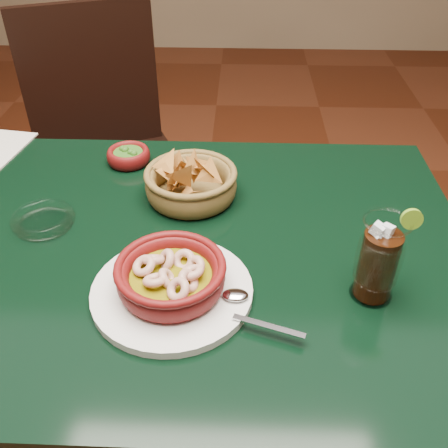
{
  "coord_description": "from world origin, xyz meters",
  "views": [
    {
      "loc": [
        0.17,
        -0.72,
        1.34
      ],
      "look_at": [
        0.14,
        -0.02,
        0.81
      ],
      "focal_mm": 40.0,
      "sensor_mm": 36.0,
      "label": 1
    }
  ],
  "objects_px": {
    "dining_table": "(154,280)",
    "chip_basket": "(191,183)",
    "dining_chair": "(108,154)",
    "shrimp_plate": "(172,280)",
    "cola_drink": "(379,260)"
  },
  "relations": [
    {
      "from": "dining_table",
      "to": "chip_basket",
      "type": "height_order",
      "value": "chip_basket"
    },
    {
      "from": "shrimp_plate",
      "to": "dining_chair",
      "type": "bearing_deg",
      "value": 111.33
    },
    {
      "from": "dining_table",
      "to": "shrimp_plate",
      "type": "xyz_separation_m",
      "value": [
        0.06,
        -0.14,
        0.13
      ]
    },
    {
      "from": "dining_chair",
      "to": "cola_drink",
      "type": "relative_size",
      "value": 5.74
    },
    {
      "from": "dining_chair",
      "to": "cola_drink",
      "type": "height_order",
      "value": "dining_chair"
    },
    {
      "from": "dining_table",
      "to": "chip_basket",
      "type": "bearing_deg",
      "value": 66.62
    },
    {
      "from": "chip_basket",
      "to": "shrimp_plate",
      "type": "bearing_deg",
      "value": -90.94
    },
    {
      "from": "dining_table",
      "to": "dining_chair",
      "type": "height_order",
      "value": "dining_chair"
    },
    {
      "from": "dining_chair",
      "to": "cola_drink",
      "type": "distance_m",
      "value": 1.09
    },
    {
      "from": "chip_basket",
      "to": "dining_chair",
      "type": "bearing_deg",
      "value": 120.92
    },
    {
      "from": "dining_chair",
      "to": "shrimp_plate",
      "type": "bearing_deg",
      "value": -68.67
    },
    {
      "from": "dining_table",
      "to": "cola_drink",
      "type": "relative_size",
      "value": 7.03
    },
    {
      "from": "shrimp_plate",
      "to": "chip_basket",
      "type": "relative_size",
      "value": 1.53
    },
    {
      "from": "dining_table",
      "to": "dining_chair",
      "type": "bearing_deg",
      "value": 110.83
    },
    {
      "from": "cola_drink",
      "to": "shrimp_plate",
      "type": "bearing_deg",
      "value": -177.67
    }
  ]
}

